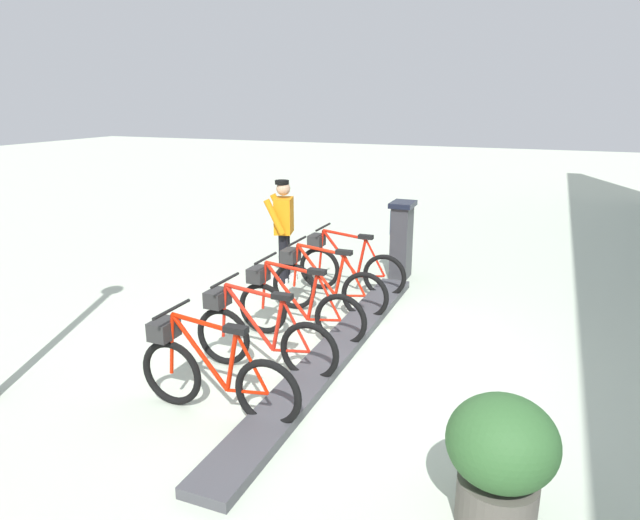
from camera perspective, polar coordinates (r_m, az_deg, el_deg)
ground_plane at (r=6.73m, az=1.44°, el=-9.55°), size 60.00×60.00×0.00m
dock_rail_base at (r=6.71m, az=1.45°, el=-9.16°), size 0.44×5.52×0.10m
payment_kiosk at (r=9.43m, az=8.16°, el=2.12°), size 0.36×0.52×1.28m
bike_docked_0 at (r=8.67m, az=2.69°, el=-0.58°), size 1.72×0.54×1.02m
bike_docked_1 at (r=7.83m, az=0.36°, el=-2.41°), size 1.72×0.54×1.02m
bike_docked_2 at (r=7.02m, az=-2.52°, el=-4.66°), size 1.72×0.54×1.02m
bike_docked_3 at (r=6.24m, az=-6.18°, el=-7.46°), size 1.72×0.54×1.02m
bike_docked_4 at (r=5.51m, az=-10.91°, el=-11.00°), size 1.72×0.54×1.02m
worker_near_rack at (r=9.08m, az=-3.69°, el=3.27°), size 0.52×0.69×1.66m
planter_bush at (r=4.29m, az=17.67°, el=-18.21°), size 0.76×0.76×0.97m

